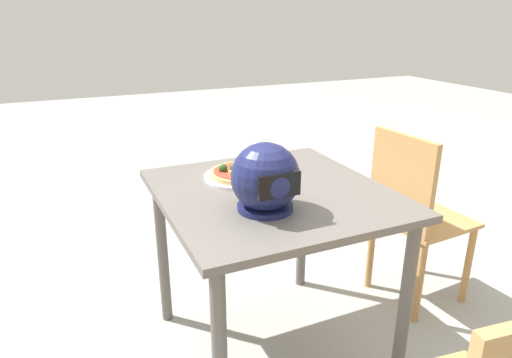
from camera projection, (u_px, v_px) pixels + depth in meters
The scene contains 6 objects.
ground_plane at pixel (270, 347), 2.06m from camera, with size 14.00×14.00×0.00m, color #9E9E99.
dining_table at pixel (272, 214), 1.83m from camera, with size 0.87×0.91×0.76m.
pizza_plate at pixel (241, 176), 1.92m from camera, with size 0.31×0.31×0.01m, color white.
pizza at pixel (240, 172), 1.92m from camera, with size 0.26×0.26×0.05m.
motorcycle_helmet at pixel (266, 179), 1.58m from camera, with size 0.24×0.24×0.24m.
chair_side at pixel (412, 210), 2.23m from camera, with size 0.43×0.43×0.90m.
Camera 1 is at (0.74, 1.50, 1.42)m, focal length 31.94 mm.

